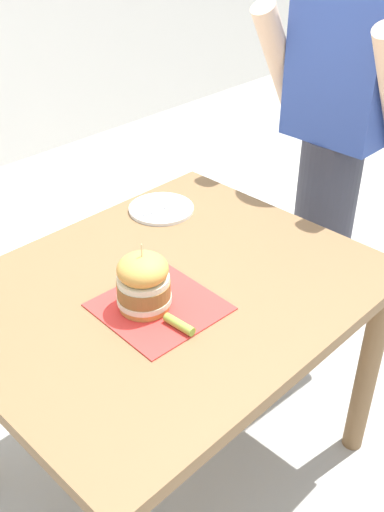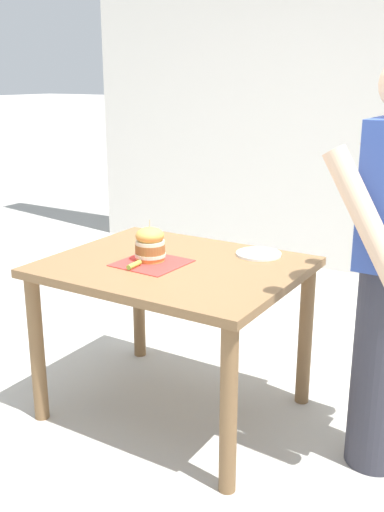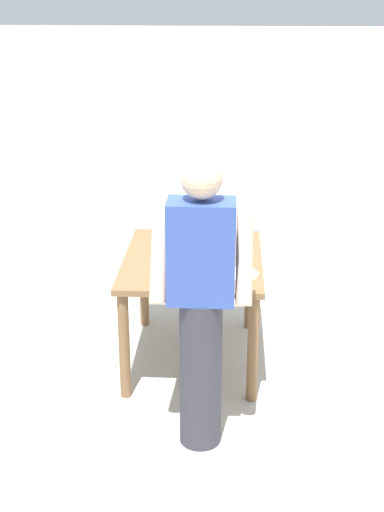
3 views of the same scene
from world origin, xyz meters
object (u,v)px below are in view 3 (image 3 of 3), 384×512
object	(u,v)px
sandwich	(189,240)
side_plate_with_forks	(241,274)
pickle_spear	(171,249)
diner_across_table	(201,302)
patio_table	(193,274)

from	to	relation	value
sandwich	side_plate_with_forks	world-z (taller)	sandwich
pickle_spear	diner_across_table	xyz separation A→B (m)	(-0.26, 1.07, 0.10)
side_plate_with_forks	patio_table	bearing A→B (deg)	-40.91
sandwich	diner_across_table	size ratio (longest dim) A/B	0.12
sandwich	diner_across_table	bearing A→B (deg)	96.89
patio_table	side_plate_with_forks	xyz separation A→B (m)	(-0.33, 0.28, 0.12)
patio_table	pickle_spear	size ratio (longest dim) A/B	12.57
patio_table	diner_across_table	world-z (taller)	diner_across_table
patio_table	diner_across_table	bearing A→B (deg)	95.84
patio_table	sandwich	distance (m)	0.23
pickle_spear	patio_table	bearing A→B (deg)	145.71
pickle_spear	sandwich	bearing A→B (deg)	-179.25
patio_table	diner_across_table	distance (m)	0.99
patio_table	pickle_spear	xyz separation A→B (m)	(0.16, -0.11, 0.13)
patio_table	sandwich	world-z (taller)	sandwich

